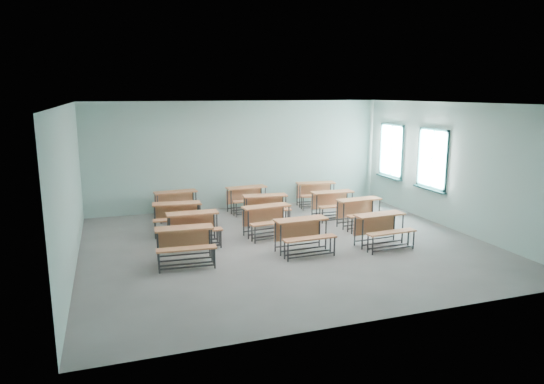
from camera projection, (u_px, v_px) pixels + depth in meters
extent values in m
cube|color=gray|center=(286.00, 245.00, 11.15)|extent=(9.00, 8.00, 0.02)
cube|color=white|center=(287.00, 103.00, 10.50)|extent=(9.00, 8.00, 0.02)
cube|color=#94B9B1|center=(240.00, 155.00, 14.55)|extent=(9.00, 0.02, 3.20)
cube|color=#94B9B1|center=(381.00, 220.00, 7.11)|extent=(9.00, 0.02, 3.20)
cube|color=#94B9B1|center=(69.00, 189.00, 9.41)|extent=(0.02, 8.00, 3.20)
cube|color=#94B9B1|center=(453.00, 166.00, 12.25)|extent=(0.02, 8.00, 3.20)
cube|color=#184545|center=(390.00, 175.00, 14.97)|extent=(0.06, 1.20, 0.06)
cube|color=#184545|center=(393.00, 125.00, 14.66)|extent=(0.06, 1.20, 0.06)
cube|color=#184545|center=(402.00, 153.00, 14.28)|extent=(0.06, 0.06, 1.60)
cube|color=#184545|center=(381.00, 148.00, 15.34)|extent=(0.06, 0.06, 1.60)
cube|color=#184545|center=(391.00, 150.00, 14.81)|extent=(0.04, 0.04, 1.48)
cube|color=#184545|center=(391.00, 150.00, 14.81)|extent=(0.04, 1.08, 0.04)
cube|color=#184545|center=(389.00, 177.00, 14.97)|extent=(0.14, 1.28, 0.04)
cube|color=white|center=(392.00, 150.00, 14.82)|extent=(0.01, 1.08, 1.48)
cube|color=#184545|center=(430.00, 187.00, 13.11)|extent=(0.06, 1.20, 0.06)
cube|color=#184545|center=(434.00, 130.00, 12.80)|extent=(0.06, 1.20, 0.06)
cube|color=#184545|center=(446.00, 161.00, 12.43)|extent=(0.06, 0.06, 1.60)
cube|color=#184545|center=(420.00, 156.00, 13.48)|extent=(0.06, 0.06, 1.60)
cube|color=#184545|center=(432.00, 159.00, 12.96)|extent=(0.04, 0.04, 1.48)
cube|color=#184545|center=(432.00, 159.00, 12.96)|extent=(0.04, 1.08, 0.04)
cube|color=#184545|center=(429.00, 189.00, 13.11)|extent=(0.14, 1.28, 0.04)
cube|color=white|center=(433.00, 159.00, 12.96)|extent=(0.01, 1.08, 1.48)
cube|color=#B96C43|center=(184.00, 228.00, 9.90)|extent=(1.20, 0.47, 0.04)
cube|color=#B96C43|center=(184.00, 240.00, 10.13)|extent=(1.12, 0.10, 0.40)
cylinder|color=#343639|center=(158.00, 250.00, 9.69)|extent=(0.04, 0.04, 0.70)
cylinder|color=#343639|center=(212.00, 246.00, 9.96)|extent=(0.04, 0.04, 0.70)
cylinder|color=#343639|center=(158.00, 245.00, 9.98)|extent=(0.04, 0.04, 0.70)
cylinder|color=#343639|center=(210.00, 241.00, 10.25)|extent=(0.04, 0.04, 0.70)
cube|color=#343639|center=(186.00, 259.00, 9.87)|extent=(1.08, 0.10, 0.03)
cube|color=#343639|center=(184.00, 254.00, 10.17)|extent=(1.08, 0.10, 0.03)
cube|color=#B96C43|center=(187.00, 249.00, 9.51)|extent=(1.19, 0.32, 0.03)
cylinder|color=#343639|center=(159.00, 263.00, 9.33)|extent=(0.04, 0.04, 0.41)
cylinder|color=#343639|center=(215.00, 259.00, 9.60)|extent=(0.04, 0.04, 0.41)
cylinder|color=#343639|center=(159.00, 260.00, 9.51)|extent=(0.04, 0.04, 0.41)
cylinder|color=#343639|center=(213.00, 256.00, 9.78)|extent=(0.04, 0.04, 0.41)
cube|color=#343639|center=(188.00, 267.00, 9.49)|extent=(1.08, 0.10, 0.03)
cube|color=#343639|center=(187.00, 264.00, 9.67)|extent=(1.08, 0.10, 0.03)
cube|color=#B96C43|center=(301.00, 220.00, 10.57)|extent=(1.19, 0.44, 0.04)
cube|color=#B96C43|center=(297.00, 231.00, 10.79)|extent=(1.12, 0.06, 0.40)
cylinder|color=#343639|center=(281.00, 240.00, 10.31)|extent=(0.04, 0.04, 0.70)
cylinder|color=#343639|center=(326.00, 235.00, 10.69)|extent=(0.04, 0.04, 0.70)
cylinder|color=#343639|center=(275.00, 236.00, 10.59)|extent=(0.04, 0.04, 0.70)
cylinder|color=#343639|center=(320.00, 231.00, 10.97)|extent=(0.04, 0.04, 0.70)
cube|color=#343639|center=(304.00, 249.00, 10.55)|extent=(1.08, 0.07, 0.03)
cube|color=#343639|center=(298.00, 245.00, 10.83)|extent=(1.08, 0.07, 0.03)
cube|color=#B96C43|center=(310.00, 238.00, 10.19)|extent=(1.18, 0.29, 0.03)
cylinder|color=#343639|center=(288.00, 253.00, 9.96)|extent=(0.04, 0.04, 0.41)
cylinder|color=#343639|center=(334.00, 247.00, 10.34)|extent=(0.04, 0.04, 0.41)
cylinder|color=#343639|center=(285.00, 250.00, 10.13)|extent=(0.04, 0.04, 0.41)
cylinder|color=#343639|center=(330.00, 244.00, 10.51)|extent=(0.04, 0.04, 0.41)
cube|color=#343639|center=(312.00, 255.00, 10.18)|extent=(1.08, 0.07, 0.03)
cube|color=#343639|center=(308.00, 253.00, 10.35)|extent=(1.08, 0.07, 0.03)
cube|color=#B96C43|center=(380.00, 215.00, 11.00)|extent=(1.20, 0.47, 0.04)
cube|color=#B96C43|center=(374.00, 225.00, 11.22)|extent=(1.12, 0.09, 0.40)
cylinder|color=#343639|center=(363.00, 234.00, 10.73)|extent=(0.04, 0.04, 0.70)
cylinder|color=#343639|center=(403.00, 229.00, 11.13)|extent=(0.04, 0.04, 0.70)
cylinder|color=#343639|center=(355.00, 231.00, 11.01)|extent=(0.04, 0.04, 0.70)
cylinder|color=#343639|center=(394.00, 226.00, 11.42)|extent=(0.04, 0.04, 0.70)
cube|color=#343639|center=(382.00, 242.00, 10.98)|extent=(1.08, 0.10, 0.03)
cube|color=#343639|center=(374.00, 239.00, 11.27)|extent=(1.08, 0.10, 0.03)
cube|color=#B96C43|center=(391.00, 232.00, 10.63)|extent=(1.19, 0.32, 0.03)
cylinder|color=#343639|center=(373.00, 246.00, 10.39)|extent=(0.04, 0.04, 0.41)
cylinder|color=#343639|center=(414.00, 240.00, 10.79)|extent=(0.04, 0.04, 0.41)
cylinder|color=#343639|center=(368.00, 244.00, 10.56)|extent=(0.04, 0.04, 0.41)
cylinder|color=#343639|center=(408.00, 238.00, 10.96)|extent=(0.04, 0.04, 0.41)
cube|color=#343639|center=(393.00, 249.00, 10.62)|extent=(1.08, 0.10, 0.03)
cube|color=#343639|center=(388.00, 246.00, 10.79)|extent=(1.08, 0.10, 0.03)
cube|color=#B96C43|center=(192.00, 213.00, 11.12)|extent=(1.18, 0.40, 0.04)
cube|color=#B96C43|center=(191.00, 224.00, 11.35)|extent=(1.12, 0.03, 0.40)
cylinder|color=#343639|center=(170.00, 233.00, 10.88)|extent=(0.04, 0.04, 0.70)
cylinder|color=#343639|center=(217.00, 228.00, 11.21)|extent=(0.04, 0.04, 0.70)
cylinder|color=#343639|center=(168.00, 229.00, 11.17)|extent=(0.04, 0.04, 0.70)
cylinder|color=#343639|center=(214.00, 225.00, 11.51)|extent=(0.04, 0.04, 0.70)
cube|color=#343639|center=(194.00, 241.00, 11.10)|extent=(1.08, 0.04, 0.03)
cube|color=#343639|center=(192.00, 237.00, 11.39)|extent=(1.08, 0.04, 0.03)
cube|color=#B96C43|center=(196.00, 231.00, 10.74)|extent=(1.18, 0.25, 0.03)
cylinder|color=#343639|center=(172.00, 244.00, 10.53)|extent=(0.04, 0.04, 0.41)
cylinder|color=#343639|center=(221.00, 239.00, 10.87)|extent=(0.04, 0.04, 0.41)
cylinder|color=#343639|center=(171.00, 241.00, 10.71)|extent=(0.04, 0.04, 0.41)
cylinder|color=#343639|center=(219.00, 237.00, 11.04)|extent=(0.04, 0.04, 0.41)
cube|color=#343639|center=(197.00, 247.00, 10.72)|extent=(1.08, 0.04, 0.03)
cube|color=#343639|center=(196.00, 245.00, 10.90)|extent=(1.08, 0.04, 0.03)
cube|color=#B96C43|center=(266.00, 206.00, 11.79)|extent=(1.21, 0.51, 0.04)
cube|color=#B96C43|center=(263.00, 217.00, 12.01)|extent=(1.11, 0.14, 0.40)
cylinder|color=#343639|center=(248.00, 225.00, 11.51)|extent=(0.04, 0.04, 0.70)
cylinder|color=#343639|center=(289.00, 220.00, 11.95)|extent=(0.04, 0.04, 0.70)
cylinder|color=#343639|center=(244.00, 222.00, 11.78)|extent=(0.04, 0.04, 0.70)
cylinder|color=#343639|center=(283.00, 217.00, 12.23)|extent=(0.04, 0.04, 0.70)
cube|color=#343639|center=(269.00, 232.00, 11.78)|extent=(1.07, 0.14, 0.03)
cube|color=#343639|center=(264.00, 229.00, 12.06)|extent=(1.07, 0.14, 0.03)
cube|color=#B96C43|center=(274.00, 223.00, 11.43)|extent=(1.19, 0.37, 0.03)
cylinder|color=#343639|center=(255.00, 235.00, 11.17)|extent=(0.04, 0.04, 0.41)
cylinder|color=#343639|center=(296.00, 230.00, 11.61)|extent=(0.04, 0.04, 0.41)
cylinder|color=#343639|center=(252.00, 233.00, 11.34)|extent=(0.04, 0.04, 0.41)
cylinder|color=#343639|center=(293.00, 228.00, 11.78)|extent=(0.04, 0.04, 0.41)
cube|color=#343639|center=(276.00, 238.00, 11.42)|extent=(1.07, 0.14, 0.03)
cube|color=#343639|center=(273.00, 236.00, 11.58)|extent=(1.07, 0.14, 0.03)
cube|color=#B96C43|center=(359.00, 199.00, 12.55)|extent=(1.20, 0.47, 0.04)
cube|color=#B96C43|center=(355.00, 209.00, 12.78)|extent=(1.12, 0.09, 0.40)
cylinder|color=#343639|center=(344.00, 217.00, 12.28)|extent=(0.04, 0.04, 0.70)
cylinder|color=#343639|center=(379.00, 213.00, 12.69)|extent=(0.04, 0.04, 0.70)
cylinder|color=#343639|center=(337.00, 214.00, 12.57)|extent=(0.04, 0.04, 0.70)
cylinder|color=#343639|center=(372.00, 210.00, 12.97)|extent=(0.04, 0.04, 0.70)
cube|color=#343639|center=(361.00, 224.00, 12.53)|extent=(1.08, 0.10, 0.03)
cube|color=#343639|center=(355.00, 221.00, 12.82)|extent=(1.08, 0.10, 0.03)
cube|color=#B96C43|center=(369.00, 215.00, 12.19)|extent=(1.19, 0.32, 0.03)
cylinder|color=#343639|center=(352.00, 226.00, 11.94)|extent=(0.04, 0.04, 0.41)
cylinder|color=#343639|center=(388.00, 222.00, 12.35)|extent=(0.04, 0.04, 0.41)
cylinder|color=#343639|center=(348.00, 224.00, 12.11)|extent=(0.04, 0.04, 0.41)
cylinder|color=#343639|center=(384.00, 220.00, 12.52)|extent=(0.04, 0.04, 0.41)
cube|color=#343639|center=(370.00, 229.00, 12.17)|extent=(1.08, 0.10, 0.03)
cube|color=#343639|center=(366.00, 227.00, 12.34)|extent=(1.08, 0.10, 0.03)
cube|color=#B96C43|center=(176.00, 204.00, 12.09)|extent=(1.21, 0.50, 0.04)
cube|color=#B96C43|center=(177.00, 213.00, 12.32)|extent=(1.11, 0.13, 0.40)
cylinder|color=#343639|center=(155.00, 221.00, 11.90)|extent=(0.04, 0.04, 0.70)
cylinder|color=#343639|center=(199.00, 218.00, 12.14)|extent=(0.04, 0.04, 0.70)
cylinder|color=#343639|center=(155.00, 217.00, 12.19)|extent=(0.04, 0.04, 0.70)
cylinder|color=#343639|center=(198.00, 215.00, 12.44)|extent=(0.04, 0.04, 0.70)
cube|color=#343639|center=(178.00, 229.00, 12.07)|extent=(1.08, 0.13, 0.03)
cube|color=#343639|center=(177.00, 226.00, 12.37)|extent=(1.08, 0.13, 0.03)
cube|color=#B96C43|center=(178.00, 220.00, 11.70)|extent=(1.19, 0.36, 0.03)
cylinder|color=#343639|center=(155.00, 231.00, 11.54)|extent=(0.04, 0.04, 0.41)
cylinder|color=#343639|center=(201.00, 228.00, 11.78)|extent=(0.04, 0.04, 0.41)
cylinder|color=#343639|center=(155.00, 229.00, 11.71)|extent=(0.04, 0.04, 0.41)
cylinder|color=#343639|center=(200.00, 226.00, 11.96)|extent=(0.04, 0.04, 0.41)
cube|color=#343639|center=(178.00, 234.00, 11.68)|extent=(1.08, 0.13, 0.03)
cube|color=#343639|center=(178.00, 232.00, 11.86)|extent=(1.08, 0.13, 0.03)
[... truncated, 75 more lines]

